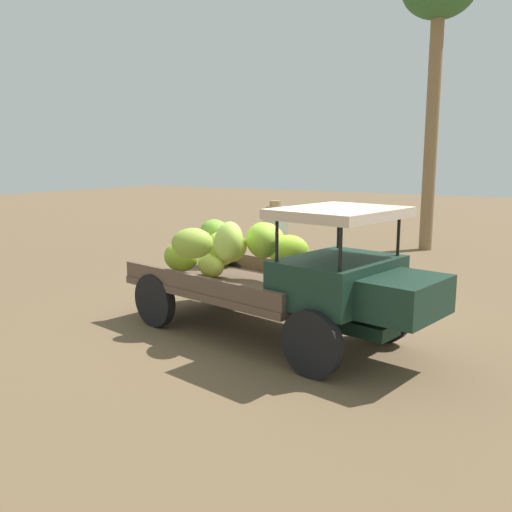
# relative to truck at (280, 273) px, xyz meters

# --- Properties ---
(ground_plane) EXTENTS (60.00, 60.00, 0.00)m
(ground_plane) POSITION_rel_truck_xyz_m (-0.17, 0.29, -0.91)
(ground_plane) COLOR brown
(truck) EXTENTS (4.62, 2.35, 1.83)m
(truck) POSITION_rel_truck_xyz_m (0.00, 0.00, 0.00)
(truck) COLOR #183226
(truck) RESTS_ON ground
(farmer) EXTENTS (0.56, 0.53, 1.68)m
(farmer) POSITION_rel_truck_xyz_m (-1.24, 1.98, 0.05)
(farmer) COLOR #50526C
(farmer) RESTS_ON ground
(loose_banana_bunch) EXTENTS (0.65, 0.39, 0.31)m
(loose_banana_bunch) POSITION_rel_truck_xyz_m (0.31, 1.91, -0.76)
(loose_banana_bunch) COLOR #93B532
(loose_banana_bunch) RESTS_ON ground
(forest_tree_0) EXTENTS (1.82, 1.82, 7.25)m
(forest_tree_0) POSITION_rel_truck_xyz_m (-0.30, 8.38, 5.19)
(forest_tree_0) COLOR olive
(forest_tree_0) RESTS_ON ground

